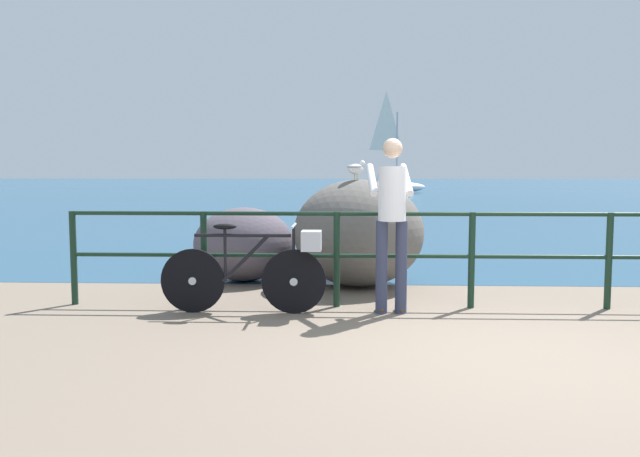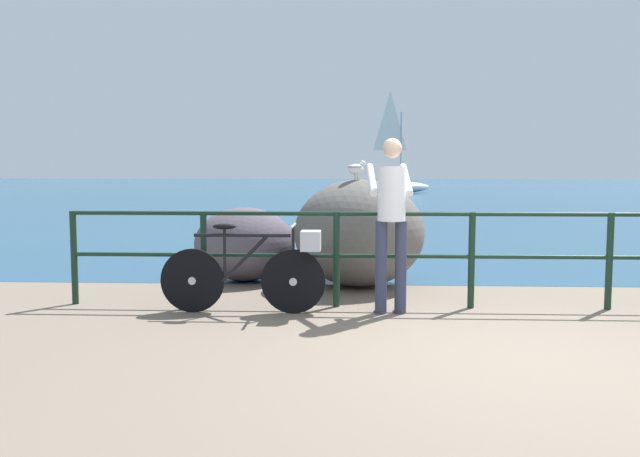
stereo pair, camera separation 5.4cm
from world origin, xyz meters
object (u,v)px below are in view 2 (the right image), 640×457
(breakwater_boulder_main, at_px, (359,233))
(person_at_railing, at_px, (391,217))
(seagull, at_px, (356,168))
(bicycle, at_px, (257,268))
(breakwater_boulder_left, at_px, (245,244))
(sailboat, at_px, (397,182))

(breakwater_boulder_main, bearing_deg, person_at_railing, -78.79)
(seagull, bearing_deg, bicycle, -171.03)
(bicycle, relative_size, breakwater_boulder_main, 1.04)
(person_at_railing, distance_m, seagull, 1.56)
(bicycle, xyz_separation_m, breakwater_boulder_main, (1.06, 1.60, 0.21))
(person_at_railing, xyz_separation_m, seagull, (-0.34, 1.44, 0.49))
(person_at_railing, xyz_separation_m, breakwater_boulder_left, (-1.81, 1.88, -0.51))
(breakwater_boulder_main, bearing_deg, breakwater_boulder_left, 167.01)
(sailboat, bearing_deg, person_at_railing, -118.91)
(sailboat, bearing_deg, seagull, -119.71)
(breakwater_boulder_main, distance_m, breakwater_boulder_left, 1.56)
(sailboat, bearing_deg, breakwater_boulder_left, -122.46)
(breakwater_boulder_main, height_order, seagull, seagull)
(person_at_railing, xyz_separation_m, breakwater_boulder_main, (-0.30, 1.53, -0.32))
(seagull, xyz_separation_m, sailboat, (2.71, 31.56, -0.78))
(bicycle, distance_m, sailboat, 33.28)
(breakwater_boulder_left, height_order, sailboat, sailboat)
(bicycle, distance_m, person_at_railing, 1.46)
(breakwater_boulder_main, xyz_separation_m, breakwater_boulder_left, (-1.51, 0.35, -0.19))
(breakwater_boulder_left, bearing_deg, bicycle, -77.01)
(person_at_railing, relative_size, breakwater_boulder_main, 1.09)
(bicycle, relative_size, person_at_railing, 0.96)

